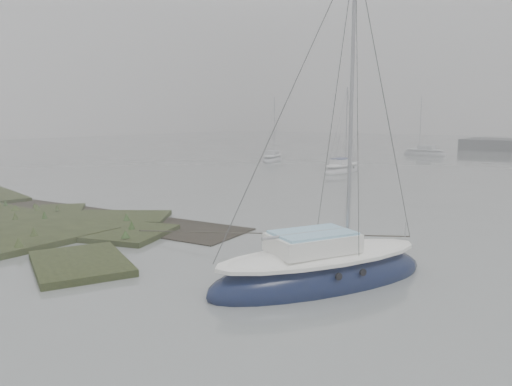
% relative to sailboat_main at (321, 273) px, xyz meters
% --- Properties ---
extents(ground, '(160.00, 160.00, 0.00)m').
position_rel_sailboat_main_xyz_m(ground, '(-6.87, 27.60, -0.28)').
color(ground, slate).
rests_on(ground, ground).
extents(sailboat_main, '(4.85, 6.73, 9.13)m').
position_rel_sailboat_main_xyz_m(sailboat_main, '(0.00, 0.00, 0.00)').
color(sailboat_main, '#0D1533').
rests_on(sailboat_main, ground).
extents(sailboat_white, '(1.79, 5.10, 7.14)m').
position_rel_sailboat_main_xyz_m(sailboat_white, '(-11.41, 23.98, -0.06)').
color(sailboat_white, silver).
rests_on(sailboat_white, ground).
extents(sailboat_far_a, '(3.12, 4.99, 6.70)m').
position_rel_sailboat_main_xyz_m(sailboat_far_a, '(-21.30, 28.87, -0.08)').
color(sailboat_far_a, '#B6BAC1').
rests_on(sailboat_far_a, ground).
extents(sailboat_far_c, '(5.19, 2.38, 7.05)m').
position_rel_sailboat_main_xyz_m(sailboat_far_c, '(-11.72, 45.02, -0.06)').
color(sailboat_far_c, '#A8ABB0').
rests_on(sailboat_far_c, ground).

